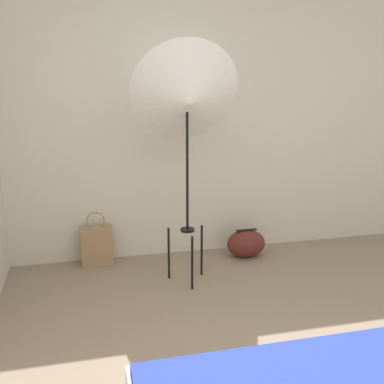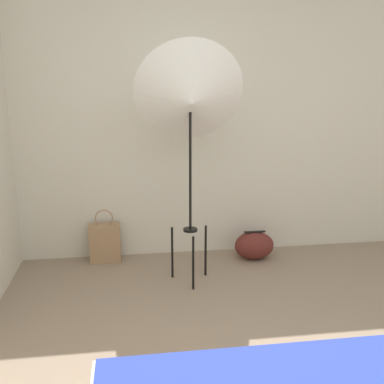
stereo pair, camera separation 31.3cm
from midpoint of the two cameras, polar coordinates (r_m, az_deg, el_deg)
wall_back at (r=4.29m, az=-3.36°, el=8.92°), size 8.00×0.05×2.60m
photo_umbrella at (r=3.57m, az=-3.18°, el=11.75°), size 0.89×0.57×1.99m
tote_bag at (r=4.33m, az=-14.04°, el=-6.63°), size 0.29×0.16×0.51m
duffel_bag at (r=4.40m, az=4.86°, el=-6.56°), size 0.38×0.27×0.28m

